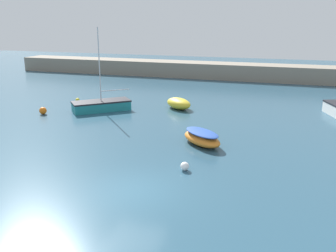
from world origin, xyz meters
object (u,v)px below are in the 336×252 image
at_px(mooring_buoy_orange, 43,111).
at_px(rowboat_with_red_cover, 202,138).
at_px(mooring_buoy_white, 185,166).
at_px(open_tender_yellow, 179,103).
at_px(mooring_buoy_yellow, 78,100).
at_px(sailboat_tall_mast, 101,105).

bearing_deg(mooring_buoy_orange, rowboat_with_red_cover, -13.30).
bearing_deg(mooring_buoy_white, rowboat_with_red_cover, 92.09).
distance_m(open_tender_yellow, rowboat_with_red_cover, 9.33).
relative_size(mooring_buoy_white, mooring_buoy_orange, 0.76).
bearing_deg(mooring_buoy_yellow, mooring_buoy_orange, -91.30).
bearing_deg(sailboat_tall_mast, mooring_buoy_white, 92.51).
distance_m(mooring_buoy_white, mooring_buoy_orange, 15.51).
distance_m(rowboat_with_red_cover, mooring_buoy_yellow, 15.62).
xyz_separation_m(rowboat_with_red_cover, mooring_buoy_yellow, (-13.41, 8.00, -0.25)).
bearing_deg(mooring_buoy_white, sailboat_tall_mast, 135.09).
xyz_separation_m(open_tender_yellow, mooring_buoy_orange, (-9.49, -5.22, -0.16)).
relative_size(sailboat_tall_mast, rowboat_with_red_cover, 2.05).
height_order(sailboat_tall_mast, mooring_buoy_white, sailboat_tall_mast).
relative_size(open_tender_yellow, mooring_buoy_yellow, 8.35).
bearing_deg(mooring_buoy_orange, open_tender_yellow, 28.84).
bearing_deg(mooring_buoy_orange, mooring_buoy_yellow, 88.70).
bearing_deg(open_tender_yellow, mooring_buoy_white, -32.42).
relative_size(sailboat_tall_mast, mooring_buoy_white, 15.13).
height_order(sailboat_tall_mast, mooring_buoy_orange, sailboat_tall_mast).
height_order(open_tender_yellow, sailboat_tall_mast, sailboat_tall_mast).
height_order(sailboat_tall_mast, mooring_buoy_yellow, sailboat_tall_mast).
distance_m(open_tender_yellow, mooring_buoy_yellow, 9.39).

